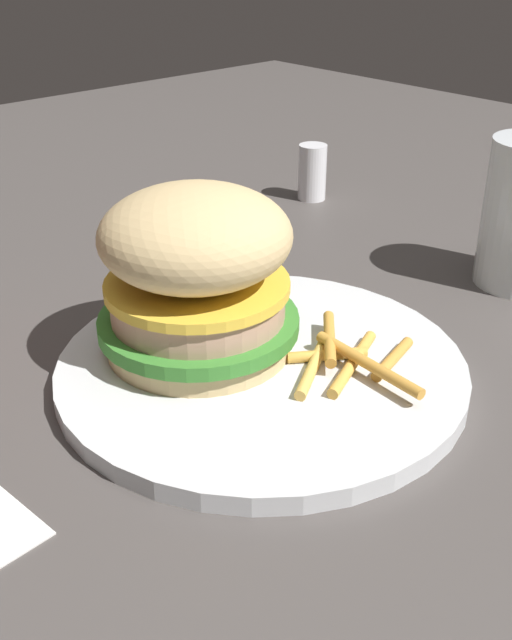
% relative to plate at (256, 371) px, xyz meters
% --- Properties ---
extents(ground_plane, '(1.60, 1.60, 0.00)m').
position_rel_plate_xyz_m(ground_plane, '(0.02, -0.00, -0.01)').
color(ground_plane, '#47423F').
extents(plate, '(0.25, 0.25, 0.01)m').
position_rel_plate_xyz_m(plate, '(0.00, 0.00, 0.00)').
color(plate, silver).
rests_on(plate, ground_plane).
extents(sandwich, '(0.13, 0.13, 0.11)m').
position_rel_plate_xyz_m(sandwich, '(0.04, 0.01, 0.06)').
color(sandwich, tan).
rests_on(sandwich, plate).
extents(fries_pile, '(0.10, 0.10, 0.01)m').
position_rel_plate_xyz_m(fries_pile, '(-0.04, -0.04, 0.01)').
color(fries_pile, gold).
rests_on(fries_pile, plate).
extents(salt_shaker, '(0.03, 0.03, 0.06)m').
position_rel_plate_xyz_m(salt_shaker, '(0.21, -0.27, 0.02)').
color(salt_shaker, white).
rests_on(salt_shaker, ground_plane).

